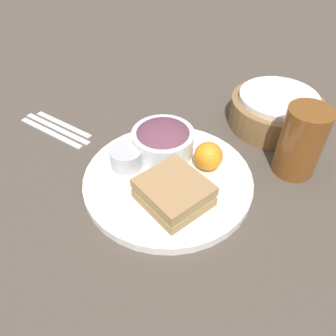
{
  "coord_description": "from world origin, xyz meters",
  "views": [
    {
      "loc": [
        0.33,
        -0.25,
        0.42
      ],
      "look_at": [
        0.0,
        0.0,
        0.04
      ],
      "focal_mm": 35.0,
      "sensor_mm": 36.0,
      "label": 1
    }
  ],
  "objects_px": {
    "plate": "(168,179)",
    "drink_glass": "(301,142)",
    "sandwich": "(174,192)",
    "salad_bowl": "(163,139)",
    "dressing_cup": "(127,158)",
    "fork": "(50,132)",
    "spoon": "(63,124)",
    "knife": "(57,128)",
    "bread_basket": "(276,111)"
  },
  "relations": [
    {
      "from": "sandwich",
      "to": "salad_bowl",
      "type": "xyz_separation_m",
      "value": [
        -0.11,
        0.06,
        0.01
      ]
    },
    {
      "from": "drink_glass",
      "to": "salad_bowl",
      "type": "bearing_deg",
      "value": -134.54
    },
    {
      "from": "plate",
      "to": "spoon",
      "type": "height_order",
      "value": "plate"
    },
    {
      "from": "sandwich",
      "to": "salad_bowl",
      "type": "relative_size",
      "value": 0.92
    },
    {
      "from": "sandwich",
      "to": "bread_basket",
      "type": "height_order",
      "value": "bread_basket"
    },
    {
      "from": "salad_bowl",
      "to": "knife",
      "type": "height_order",
      "value": "salad_bowl"
    },
    {
      "from": "sandwich",
      "to": "knife",
      "type": "height_order",
      "value": "sandwich"
    },
    {
      "from": "fork",
      "to": "spoon",
      "type": "bearing_deg",
      "value": -90.0
    },
    {
      "from": "plate",
      "to": "sandwich",
      "type": "xyz_separation_m",
      "value": [
        0.05,
        -0.03,
        0.03
      ]
    },
    {
      "from": "dressing_cup",
      "to": "fork",
      "type": "distance_m",
      "value": 0.21
    },
    {
      "from": "fork",
      "to": "bread_basket",
      "type": "bearing_deg",
      "value": -142.09
    },
    {
      "from": "drink_glass",
      "to": "spoon",
      "type": "distance_m",
      "value": 0.49
    },
    {
      "from": "dressing_cup",
      "to": "bread_basket",
      "type": "relative_size",
      "value": 0.31
    },
    {
      "from": "fork",
      "to": "knife",
      "type": "height_order",
      "value": "same"
    },
    {
      "from": "salad_bowl",
      "to": "drink_glass",
      "type": "height_order",
      "value": "drink_glass"
    },
    {
      "from": "sandwich",
      "to": "salad_bowl",
      "type": "distance_m",
      "value": 0.13
    },
    {
      "from": "sandwich",
      "to": "dressing_cup",
      "type": "bearing_deg",
      "value": -173.02
    },
    {
      "from": "salad_bowl",
      "to": "knife",
      "type": "relative_size",
      "value": 0.62
    },
    {
      "from": "plate",
      "to": "knife",
      "type": "bearing_deg",
      "value": -161.01
    },
    {
      "from": "sandwich",
      "to": "fork",
      "type": "xyz_separation_m",
      "value": [
        -0.32,
        -0.08,
        -0.03
      ]
    },
    {
      "from": "salad_bowl",
      "to": "spoon",
      "type": "distance_m",
      "value": 0.25
    },
    {
      "from": "drink_glass",
      "to": "fork",
      "type": "height_order",
      "value": "drink_glass"
    },
    {
      "from": "plate",
      "to": "drink_glass",
      "type": "height_order",
      "value": "drink_glass"
    },
    {
      "from": "salad_bowl",
      "to": "drink_glass",
      "type": "relative_size",
      "value": 0.89
    },
    {
      "from": "drink_glass",
      "to": "spoon",
      "type": "height_order",
      "value": "drink_glass"
    },
    {
      "from": "knife",
      "to": "plate",
      "type": "bearing_deg",
      "value": 180.0
    },
    {
      "from": "knife",
      "to": "spoon",
      "type": "xyz_separation_m",
      "value": [
        -0.01,
        0.02,
        0.0
      ]
    },
    {
      "from": "drink_glass",
      "to": "sandwich",
      "type": "bearing_deg",
      "value": -104.48
    },
    {
      "from": "sandwich",
      "to": "spoon",
      "type": "bearing_deg",
      "value": -171.37
    },
    {
      "from": "spoon",
      "to": "knife",
      "type": "bearing_deg",
      "value": 90.0
    },
    {
      "from": "sandwich",
      "to": "fork",
      "type": "height_order",
      "value": "sandwich"
    },
    {
      "from": "fork",
      "to": "spoon",
      "type": "xyz_separation_m",
      "value": [
        -0.01,
        0.03,
        0.0
      ]
    },
    {
      "from": "sandwich",
      "to": "drink_glass",
      "type": "distance_m",
      "value": 0.24
    },
    {
      "from": "bread_basket",
      "to": "spoon",
      "type": "bearing_deg",
      "value": -126.66
    },
    {
      "from": "plate",
      "to": "salad_bowl",
      "type": "distance_m",
      "value": 0.08
    },
    {
      "from": "spoon",
      "to": "fork",
      "type": "bearing_deg",
      "value": 90.0
    },
    {
      "from": "salad_bowl",
      "to": "fork",
      "type": "height_order",
      "value": "salad_bowl"
    },
    {
      "from": "bread_basket",
      "to": "knife",
      "type": "xyz_separation_m",
      "value": [
        -0.27,
        -0.38,
        -0.03
      ]
    },
    {
      "from": "salad_bowl",
      "to": "drink_glass",
      "type": "xyz_separation_m",
      "value": [
        0.17,
        0.17,
        0.02
      ]
    },
    {
      "from": "knife",
      "to": "salad_bowl",
      "type": "bearing_deg",
      "value": -168.16
    },
    {
      "from": "dressing_cup",
      "to": "bread_basket",
      "type": "xyz_separation_m",
      "value": [
        0.06,
        0.33,
        0.0
      ]
    },
    {
      "from": "spoon",
      "to": "dressing_cup",
      "type": "bearing_deg",
      "value": 170.57
    },
    {
      "from": "dressing_cup",
      "to": "bread_basket",
      "type": "height_order",
      "value": "bread_basket"
    },
    {
      "from": "bread_basket",
      "to": "fork",
      "type": "relative_size",
      "value": 1.08
    },
    {
      "from": "plate",
      "to": "spoon",
      "type": "relative_size",
      "value": 1.87
    },
    {
      "from": "drink_glass",
      "to": "fork",
      "type": "bearing_deg",
      "value": -139.95
    },
    {
      "from": "plate",
      "to": "drink_glass",
      "type": "relative_size",
      "value": 2.29
    },
    {
      "from": "dressing_cup",
      "to": "spoon",
      "type": "distance_m",
      "value": 0.22
    },
    {
      "from": "salad_bowl",
      "to": "spoon",
      "type": "relative_size",
      "value": 0.73
    },
    {
      "from": "knife",
      "to": "bread_basket",
      "type": "bearing_deg",
      "value": -143.83
    }
  ]
}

